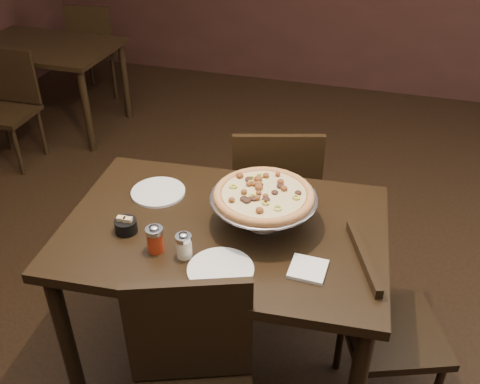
# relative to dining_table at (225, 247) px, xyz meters

# --- Properties ---
(room) EXTENTS (6.04, 7.04, 2.84)m
(room) POSITION_rel_dining_table_xyz_m (0.14, -0.01, 0.72)
(room) COLOR black
(room) RESTS_ON ground
(dining_table) EXTENTS (1.32, 0.94, 0.79)m
(dining_table) POSITION_rel_dining_table_xyz_m (0.00, 0.00, 0.00)
(dining_table) COLOR black
(dining_table) RESTS_ON ground
(background_table) EXTENTS (1.12, 0.74, 0.70)m
(background_table) POSITION_rel_dining_table_xyz_m (-2.13, 1.94, -0.08)
(background_table) COLOR black
(background_table) RESTS_ON ground
(pizza_stand) EXTENTS (0.42, 0.42, 0.17)m
(pizza_stand) POSITION_rel_dining_table_xyz_m (0.14, 0.05, 0.24)
(pizza_stand) COLOR #B4B4BB
(pizza_stand) RESTS_ON dining_table
(parmesan_shaker) EXTENTS (0.06, 0.06, 0.11)m
(parmesan_shaker) POSITION_rel_dining_table_xyz_m (-0.08, -0.21, 0.15)
(parmesan_shaker) COLOR #F1E4BC
(parmesan_shaker) RESTS_ON dining_table
(pepper_flake_shaker) EXTENTS (0.06, 0.06, 0.11)m
(pepper_flake_shaker) POSITION_rel_dining_table_xyz_m (-0.20, -0.21, 0.16)
(pepper_flake_shaker) COLOR #9C1A0E
(pepper_flake_shaker) RESTS_ON dining_table
(packet_caddy) EXTENTS (0.09, 0.09, 0.07)m
(packet_caddy) POSITION_rel_dining_table_xyz_m (-0.35, -0.14, 0.13)
(packet_caddy) COLOR black
(packet_caddy) RESTS_ON dining_table
(napkin_stack) EXTENTS (0.13, 0.13, 0.01)m
(napkin_stack) POSITION_rel_dining_table_xyz_m (0.36, -0.16, 0.11)
(napkin_stack) COLOR white
(napkin_stack) RESTS_ON dining_table
(plate_left) EXTENTS (0.23, 0.23, 0.01)m
(plate_left) POSITION_rel_dining_table_xyz_m (-0.34, 0.14, 0.11)
(plate_left) COLOR white
(plate_left) RESTS_ON dining_table
(plate_near) EXTENTS (0.24, 0.24, 0.01)m
(plate_near) POSITION_rel_dining_table_xyz_m (0.07, -0.25, 0.11)
(plate_near) COLOR white
(plate_near) RESTS_ON dining_table
(serving_spatula) EXTENTS (0.14, 0.14, 0.02)m
(serving_spatula) POSITION_rel_dining_table_xyz_m (0.24, -0.05, 0.24)
(serving_spatula) COLOR #B4B4BB
(serving_spatula) RESTS_ON pizza_stand
(chair_far) EXTENTS (0.53, 0.53, 0.92)m
(chair_far) POSITION_rel_dining_table_xyz_m (0.05, 0.67, -0.18)
(chair_far) COLOR black
(chair_far) RESTS_ON ground
(chair_side) EXTENTS (0.50, 0.50, 0.83)m
(chair_side) POSITION_rel_dining_table_xyz_m (0.65, -0.02, -0.23)
(chair_side) COLOR black
(chair_side) RESTS_ON ground
(bg_chair_far) EXTENTS (0.48, 0.48, 0.85)m
(bg_chair_far) POSITION_rel_dining_table_xyz_m (-2.09, 2.63, -0.22)
(bg_chair_far) COLOR black
(bg_chair_far) RESTS_ON ground
(bg_chair_near) EXTENTS (0.39, 0.39, 0.82)m
(bg_chair_near) POSITION_rel_dining_table_xyz_m (-2.09, 1.37, -0.24)
(bg_chair_near) COLOR black
(bg_chair_near) RESTS_ON ground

